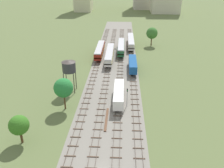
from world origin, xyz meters
TOP-DOWN VIEW (x-y plane):
  - ground_plane at (0.00, 56.00)m, footprint 480.00×480.00m
  - ballast_bed at (0.00, 56.00)m, footprint 17.95×176.00m
  - track_far_left at (-6.97, 57.00)m, footprint 2.40×126.00m
  - track_left at (-2.32, 57.00)m, footprint 2.40×126.00m
  - track_centre_left at (2.32, 57.00)m, footprint 2.40×126.00m
  - track_centre at (6.97, 57.00)m, footprint 2.40×126.00m
  - freight_boxcar_centre_left_nearest at (2.33, 27.13)m, footprint 2.87×14.00m
  - freight_boxcar_centre_near at (6.98, 50.92)m, footprint 2.87×14.00m
  - passenger_coach_left_mid at (-2.32, 61.60)m, footprint 2.96×22.00m
  - diesel_railcar_far_left_midfar at (-6.97, 67.19)m, footprint 2.96×20.50m
  - diesel_railcar_centre_left_far at (2.32, 72.33)m, footprint 2.96×20.50m
  - passenger_coach_centre_farther at (6.97, 82.12)m, footprint 2.96×22.00m
  - water_tower at (-12.76, 32.98)m, footprint 4.21×4.21m
  - signal_post_nearest at (0.00, 60.97)m, footprint 0.28×0.47m
  - signal_post_near at (4.65, 24.56)m, footprint 0.28×0.47m
  - lineside_tree_0 at (-18.29, 8.24)m, footprint 4.30×4.30m
  - lineside_tree_1 at (-12.05, 22.46)m, footprint 5.12×5.12m
  - lineside_tree_2 at (17.21, 83.48)m, footprint 5.53×5.53m
  - spare_rail_bundle at (-0.53, 17.84)m, footprint 0.60×10.00m

SIDE VIEW (x-z plane):
  - ground_plane at x=0.00m, z-range 0.00..0.00m
  - ballast_bed at x=0.00m, z-range 0.00..0.01m
  - spare_rail_bundle at x=-0.53m, z-range 0.00..0.24m
  - track_far_left at x=-6.97m, z-range -0.01..0.28m
  - track_left at x=-2.32m, z-range -0.01..0.28m
  - track_centre_left at x=2.32m, z-range -0.01..0.28m
  - track_centre at x=6.97m, z-range -0.01..0.28m
  - freight_boxcar_centre_left_nearest at x=2.33m, z-range 0.65..4.25m
  - freight_boxcar_centre_near at x=6.98m, z-range 0.65..4.25m
  - diesel_railcar_far_left_midfar at x=-6.97m, z-range 0.70..4.50m
  - diesel_railcar_centre_left_far at x=2.32m, z-range 0.70..4.50m
  - passenger_coach_left_mid at x=-2.32m, z-range 0.71..4.51m
  - passenger_coach_centre_farther at x=6.97m, z-range 0.71..4.51m
  - signal_post_near at x=4.65m, z-range 0.74..6.32m
  - signal_post_nearest at x=0.00m, z-range 0.74..6.34m
  - lineside_tree_0 at x=-18.29m, z-range 1.17..7.88m
  - lineside_tree_2 at x=17.21m, z-range 1.76..10.87m
  - lineside_tree_1 at x=-12.05m, z-range 1.87..10.77m
  - water_tower at x=-12.76m, z-range 3.12..13.20m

